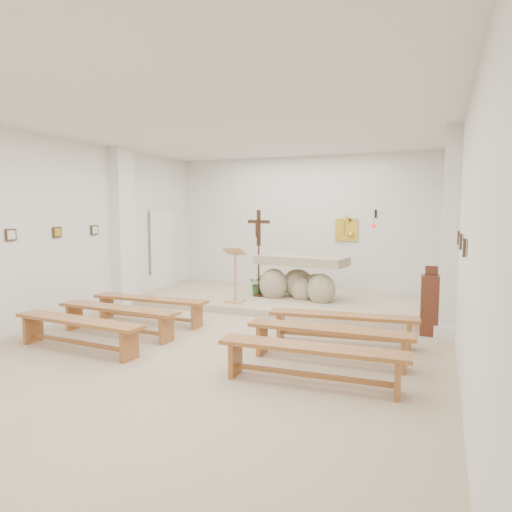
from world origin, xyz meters
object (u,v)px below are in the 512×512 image
at_px(bench_left_front, 150,304).
at_px(bench_right_second, 329,336).
at_px(altar, 300,281).
at_px(bench_left_third, 78,327).
at_px(lectern, 235,275).
at_px(crucifix_stand, 259,247).
at_px(donation_pedestal, 430,305).
at_px(bench_right_third, 312,356).
at_px(bench_left_second, 118,314).
at_px(bench_right_front, 342,322).

relative_size(bench_left_front, bench_right_second, 1.00).
distance_m(altar, bench_left_third, 5.02).
bearing_deg(lectern, crucifix_stand, 76.29).
xyz_separation_m(lectern, bench_right_second, (2.68, -2.66, -0.38)).
xyz_separation_m(lectern, donation_pedestal, (3.95, -0.60, -0.23)).
bearing_deg(donation_pedestal, lectern, 168.05).
distance_m(lectern, bench_left_third, 3.73).
bearing_deg(bench_left_third, donation_pedestal, 35.48).
bearing_deg(bench_left_front, altar, 50.94).
xyz_separation_m(donation_pedestal, bench_right_third, (-1.27, -2.98, -0.15)).
xyz_separation_m(bench_left_front, bench_left_second, (0.00, -0.92, 0.00)).
xyz_separation_m(altar, lectern, (-1.17, -0.96, 0.20)).
distance_m(lectern, bench_right_second, 3.80).
height_order(bench_left_second, bench_left_third, same).
relative_size(lectern, bench_left_second, 0.52).
height_order(crucifix_stand, bench_left_third, crucifix_stand).
distance_m(donation_pedestal, bench_left_front, 5.06).
bearing_deg(bench_right_front, bench_left_second, -172.05).
distance_m(bench_left_second, bench_right_third, 3.77).
height_order(crucifix_stand, bench_right_second, crucifix_stand).
height_order(donation_pedestal, bench_left_second, donation_pedestal).
height_order(bench_right_front, bench_left_second, same).
bearing_deg(lectern, bench_right_second, -44.92).
height_order(bench_left_front, bench_left_third, same).
relative_size(altar, bench_right_front, 0.90).
distance_m(bench_left_front, bench_left_second, 0.92).
height_order(lectern, bench_right_front, lectern).
distance_m(altar, bench_left_second, 4.21).
xyz_separation_m(bench_right_front, bench_left_third, (-3.65, -1.84, 0.00)).
xyz_separation_m(bench_right_second, bench_left_third, (-3.65, -0.92, 0.00)).
bearing_deg(bench_left_front, bench_right_front, -0.61).
distance_m(bench_right_front, bench_left_third, 4.09).
xyz_separation_m(bench_left_front, bench_right_second, (3.65, -0.92, 0.00)).
bearing_deg(donation_pedestal, bench_left_third, -152.12).
height_order(altar, bench_left_second, altar).
bearing_deg(bench_right_third, bench_left_front, 151.22).
bearing_deg(altar, bench_right_front, -52.52).
distance_m(lectern, bench_right_third, 4.49).
bearing_deg(bench_right_second, bench_left_third, -166.41).
distance_m(bench_left_front, bench_right_third, 4.09).
bearing_deg(donation_pedestal, altar, 147.48).
height_order(bench_right_front, bench_right_third, same).
bearing_deg(bench_right_third, donation_pedestal, 64.87).
height_order(crucifix_stand, bench_left_front, crucifix_stand).
xyz_separation_m(altar, crucifix_stand, (-0.96, -0.10, 0.75)).
bearing_deg(bench_left_third, bench_left_second, 94.30).
relative_size(crucifix_stand, bench_left_front, 0.85).
xyz_separation_m(altar, bench_right_front, (1.51, -2.70, -0.18)).
bearing_deg(bench_left_front, bench_left_second, -90.61).
relative_size(lectern, bench_right_front, 0.52).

